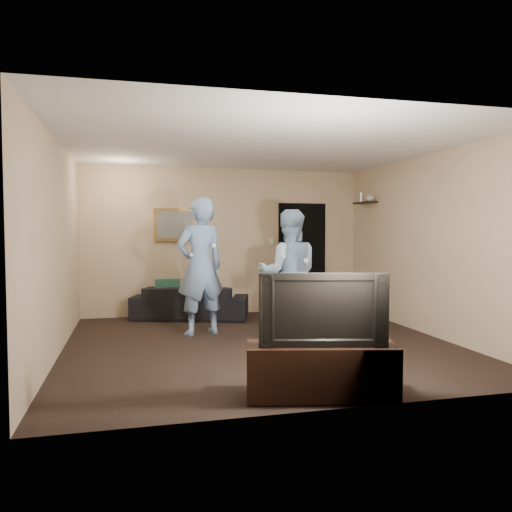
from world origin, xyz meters
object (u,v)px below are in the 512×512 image
object	(u,v)px
sofa	(190,302)
television	(322,308)
tv_console	(321,371)
wii_player_left	(200,266)
wii_player_right	(289,274)

from	to	relation	value
sofa	television	size ratio (longest dim) A/B	1.71
sofa	tv_console	world-z (taller)	sofa
wii_player_left	wii_player_right	xyz separation A→B (m)	(1.19, -0.47, -0.09)
wii_player_left	wii_player_right	size ratio (longest dim) A/B	1.10
sofa	wii_player_right	distance (m)	2.22
wii_player_right	television	bearing A→B (deg)	-101.22
tv_console	wii_player_right	xyz separation A→B (m)	(0.50, 2.53, 0.65)
sofa	tv_console	bearing A→B (deg)	116.01
sofa	television	world-z (taller)	television
television	wii_player_left	bearing A→B (deg)	115.68
television	wii_player_right	bearing A→B (deg)	91.60
television	wii_player_right	size ratio (longest dim) A/B	0.63
television	wii_player_right	distance (m)	2.58
sofa	tv_console	size ratio (longest dim) A/B	1.44
tv_console	wii_player_left	size ratio (longest dim) A/B	0.68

